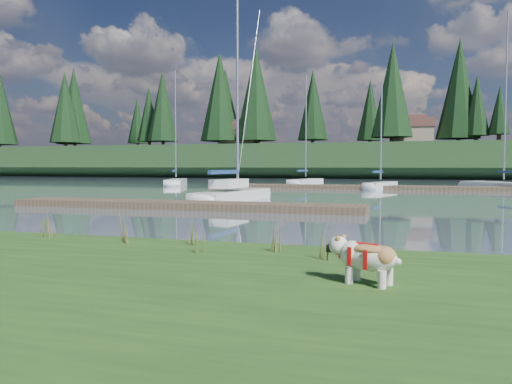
% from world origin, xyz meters
% --- Properties ---
extents(ground, '(200.00, 200.00, 0.00)m').
position_xyz_m(ground, '(0.00, 30.00, 0.00)').
color(ground, slate).
rests_on(ground, ground).
extents(ridge, '(200.00, 20.00, 5.00)m').
position_xyz_m(ridge, '(0.00, 73.00, 2.50)').
color(ridge, black).
rests_on(ridge, ground).
extents(bulldog, '(0.99, 0.61, 0.58)m').
position_xyz_m(bulldog, '(5.01, -4.32, 0.71)').
color(bulldog, silver).
rests_on(bulldog, bank).
extents(sailboat_main, '(2.27, 7.99, 11.44)m').
position_xyz_m(sailboat_main, '(-3.27, 14.43, 0.42)').
color(sailboat_main, silver).
rests_on(sailboat_main, ground).
extents(dock_near, '(16.00, 2.00, 0.30)m').
position_xyz_m(dock_near, '(-4.00, 9.00, 0.15)').
color(dock_near, '#4C3D2C').
rests_on(dock_near, ground).
extents(dock_far, '(26.00, 2.20, 0.30)m').
position_xyz_m(dock_far, '(2.00, 30.00, 0.15)').
color(dock_far, '#4C3D2C').
rests_on(dock_far, ground).
extents(sailboat_bg_0, '(3.97, 7.62, 11.02)m').
position_xyz_m(sailboat_bg_0, '(-16.12, 33.39, 0.32)').
color(sailboat_bg_0, silver).
rests_on(sailboat_bg_0, ground).
extents(sailboat_bg_1, '(2.61, 7.30, 10.79)m').
position_xyz_m(sailboat_bg_1, '(-4.07, 38.10, 0.33)').
color(sailboat_bg_1, silver).
rests_on(sailboat_bg_1, ground).
extents(sailboat_bg_2, '(2.71, 5.64, 8.65)m').
position_xyz_m(sailboat_bg_2, '(3.51, 30.48, 0.34)').
color(sailboat_bg_2, silver).
rests_on(sailboat_bg_2, ground).
extents(sailboat_bg_3, '(6.29, 9.32, 13.93)m').
position_xyz_m(sailboat_bg_3, '(12.24, 33.13, 0.32)').
color(sailboat_bg_3, silver).
rests_on(sailboat_bg_3, ground).
extents(weed_0, '(0.17, 0.14, 0.66)m').
position_xyz_m(weed_0, '(0.23, -2.24, 0.63)').
color(weed_0, '#475B23').
rests_on(weed_0, bank).
extents(weed_1, '(0.17, 0.14, 0.47)m').
position_xyz_m(weed_1, '(1.53, -2.03, 0.55)').
color(weed_1, '#475B23').
rests_on(weed_1, bank).
extents(weed_2, '(0.17, 0.14, 0.64)m').
position_xyz_m(weed_2, '(3.30, -2.35, 0.62)').
color(weed_2, '#475B23').
rests_on(weed_2, bank).
extents(weed_3, '(0.17, 0.14, 0.61)m').
position_xyz_m(weed_3, '(-1.76, -2.09, 0.61)').
color(weed_3, '#475B23').
rests_on(weed_3, bank).
extents(weed_4, '(0.17, 0.14, 0.41)m').
position_xyz_m(weed_4, '(2.06, -2.80, 0.52)').
color(weed_4, '#475B23').
rests_on(weed_4, bank).
extents(weed_5, '(0.17, 0.14, 0.62)m').
position_xyz_m(weed_5, '(4.25, -2.80, 0.61)').
color(weed_5, '#475B23').
rests_on(weed_5, bank).
extents(mud_lip, '(60.00, 0.50, 0.14)m').
position_xyz_m(mud_lip, '(0.00, -1.60, 0.07)').
color(mud_lip, '#33281C').
rests_on(mud_lip, ground).
extents(conifer_0, '(5.72, 5.72, 14.15)m').
position_xyz_m(conifer_0, '(-55.00, 67.00, 12.64)').
color(conifer_0, '#382619').
rests_on(conifer_0, ridge).
extents(conifer_1, '(4.40, 4.40, 11.30)m').
position_xyz_m(conifer_1, '(-40.00, 71.00, 11.28)').
color(conifer_1, '#382619').
rests_on(conifer_1, ridge).
extents(conifer_2, '(6.60, 6.60, 16.05)m').
position_xyz_m(conifer_2, '(-25.00, 68.00, 13.54)').
color(conifer_2, '#382619').
rests_on(conifer_2, ridge).
extents(conifer_3, '(4.84, 4.84, 12.25)m').
position_xyz_m(conifer_3, '(-10.00, 72.00, 11.74)').
color(conifer_3, '#382619').
rests_on(conifer_3, ridge).
extents(conifer_4, '(6.16, 6.16, 15.10)m').
position_xyz_m(conifer_4, '(3.00, 66.00, 13.09)').
color(conifer_4, '#382619').
rests_on(conifer_4, ridge).
extents(conifer_5, '(3.96, 3.96, 10.35)m').
position_xyz_m(conifer_5, '(15.00, 70.00, 10.83)').
color(conifer_5, '#382619').
rests_on(conifer_5, ridge).
extents(house_0, '(6.30, 5.30, 4.65)m').
position_xyz_m(house_0, '(-22.00, 70.00, 7.31)').
color(house_0, gray).
rests_on(house_0, ridge).
extents(house_1, '(6.30, 5.30, 4.65)m').
position_xyz_m(house_1, '(6.00, 71.00, 7.31)').
color(house_1, gray).
rests_on(house_1, ridge).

